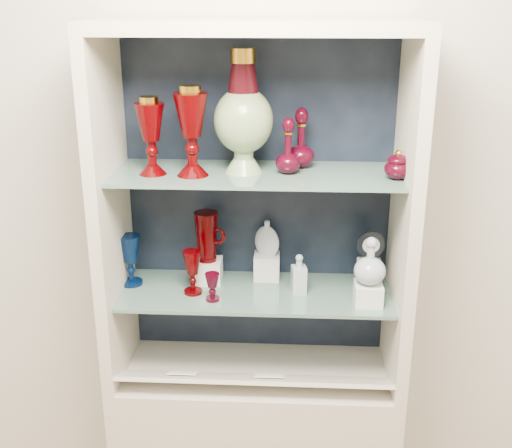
# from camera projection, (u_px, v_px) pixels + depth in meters

# --- Properties ---
(wall_back) EXTENTS (3.50, 0.02, 2.80)m
(wall_back) POSITION_uv_depth(u_px,v_px,m) (259.00, 177.00, 2.28)
(wall_back) COLOR beige
(wall_back) RESTS_ON ground
(cabinet_back_panel) EXTENTS (0.98, 0.02, 1.15)m
(cabinet_back_panel) POSITION_uv_depth(u_px,v_px,m) (259.00, 200.00, 2.27)
(cabinet_back_panel) COLOR black
(cabinet_back_panel) RESTS_ON cabinet_base
(cabinet_side_left) EXTENTS (0.04, 0.40, 1.15)m
(cabinet_side_left) POSITION_uv_depth(u_px,v_px,m) (111.00, 214.00, 2.12)
(cabinet_side_left) COLOR beige
(cabinet_side_left) RESTS_ON cabinet_base
(cabinet_side_right) EXTENTS (0.04, 0.40, 1.15)m
(cabinet_side_right) POSITION_uv_depth(u_px,v_px,m) (404.00, 219.00, 2.07)
(cabinet_side_right) COLOR beige
(cabinet_side_right) RESTS_ON cabinet_base
(cabinet_top_cap) EXTENTS (1.00, 0.40, 0.04)m
(cabinet_top_cap) POSITION_uv_depth(u_px,v_px,m) (256.00, 27.00, 1.90)
(cabinet_top_cap) COLOR beige
(cabinet_top_cap) RESTS_ON cabinet_side_left
(shelf_lower) EXTENTS (0.92, 0.34, 0.01)m
(shelf_lower) POSITION_uv_depth(u_px,v_px,m) (256.00, 292.00, 2.21)
(shelf_lower) COLOR slate
(shelf_lower) RESTS_ON cabinet_side_left
(shelf_upper) EXTENTS (0.92, 0.34, 0.01)m
(shelf_upper) POSITION_uv_depth(u_px,v_px,m) (256.00, 174.00, 2.07)
(shelf_upper) COLOR slate
(shelf_upper) RESTS_ON cabinet_side_left
(label_ledge) EXTENTS (0.92, 0.17, 0.09)m
(label_ledge) POSITION_uv_depth(u_px,v_px,m) (254.00, 379.00, 2.17)
(label_ledge) COLOR beige
(label_ledge) RESTS_ON cabinet_base
(label_card_0) EXTENTS (0.10, 0.06, 0.03)m
(label_card_0) POSITION_uv_depth(u_px,v_px,m) (270.00, 376.00, 2.16)
(label_card_0) COLOR white
(label_card_0) RESTS_ON label_ledge
(label_card_1) EXTENTS (0.10, 0.06, 0.03)m
(label_card_1) POSITION_uv_depth(u_px,v_px,m) (183.00, 373.00, 2.18)
(label_card_1) COLOR white
(label_card_1) RESTS_ON label_ledge
(pedestal_lamp_left) EXTENTS (0.11, 0.11, 0.25)m
(pedestal_lamp_left) POSITION_uv_depth(u_px,v_px,m) (151.00, 136.00, 2.00)
(pedestal_lamp_left) COLOR #410001
(pedestal_lamp_left) RESTS_ON shelf_upper
(pedestal_lamp_right) EXTENTS (0.14, 0.14, 0.28)m
(pedestal_lamp_right) POSITION_uv_depth(u_px,v_px,m) (191.00, 131.00, 1.98)
(pedestal_lamp_right) COLOR #410001
(pedestal_lamp_right) RESTS_ON shelf_upper
(enamel_urn) EXTENTS (0.23, 0.23, 0.39)m
(enamel_urn) POSITION_uv_depth(u_px,v_px,m) (243.00, 112.00, 2.01)
(enamel_urn) COLOR #124E2A
(enamel_urn) RESTS_ON shelf_upper
(ruby_decanter_a) EXTENTS (0.09, 0.09, 0.20)m
(ruby_decanter_a) POSITION_uv_depth(u_px,v_px,m) (288.00, 142.00, 2.02)
(ruby_decanter_a) COLOR #3D0413
(ruby_decanter_a) RESTS_ON shelf_upper
(ruby_decanter_b) EXTENTS (0.11, 0.11, 0.21)m
(ruby_decanter_b) POSITION_uv_depth(u_px,v_px,m) (301.00, 136.00, 2.09)
(ruby_decanter_b) COLOR #3D0413
(ruby_decanter_b) RESTS_ON shelf_upper
(lidded_bowl) EXTENTS (0.09, 0.09, 0.09)m
(lidded_bowl) POSITION_uv_depth(u_px,v_px,m) (398.00, 164.00, 1.97)
(lidded_bowl) COLOR #3D0413
(lidded_bowl) RESTS_ON shelf_upper
(cobalt_goblet) EXTENTS (0.08, 0.08, 0.18)m
(cobalt_goblet) POSITION_uv_depth(u_px,v_px,m) (130.00, 260.00, 2.22)
(cobalt_goblet) COLOR #021439
(cobalt_goblet) RESTS_ON shelf_lower
(ruby_goblet_tall) EXTENTS (0.07, 0.07, 0.15)m
(ruby_goblet_tall) POSITION_uv_depth(u_px,v_px,m) (193.00, 272.00, 2.16)
(ruby_goblet_tall) COLOR #410001
(ruby_goblet_tall) RESTS_ON shelf_lower
(ruby_goblet_small) EXTENTS (0.06, 0.06, 0.10)m
(ruby_goblet_small) POSITION_uv_depth(u_px,v_px,m) (212.00, 287.00, 2.12)
(ruby_goblet_small) COLOR #3D0413
(ruby_goblet_small) RESTS_ON shelf_lower
(riser_ruby_pitcher) EXTENTS (0.10, 0.10, 0.08)m
(riser_ruby_pitcher) POSITION_uv_depth(u_px,v_px,m) (208.00, 271.00, 2.27)
(riser_ruby_pitcher) COLOR silver
(riser_ruby_pitcher) RESTS_ON shelf_lower
(ruby_pitcher) EXTENTS (0.15, 0.12, 0.18)m
(ruby_pitcher) POSITION_uv_depth(u_px,v_px,m) (207.00, 237.00, 2.22)
(ruby_pitcher) COLOR #410001
(ruby_pitcher) RESTS_ON riser_ruby_pitcher
(clear_square_bottle) EXTENTS (0.06, 0.06, 0.14)m
(clear_square_bottle) POSITION_uv_depth(u_px,v_px,m) (299.00, 274.00, 2.17)
(clear_square_bottle) COLOR #9AA8B3
(clear_square_bottle) RESTS_ON shelf_lower
(riser_flat_flask) EXTENTS (0.09, 0.09, 0.09)m
(riser_flat_flask) POSITION_uv_depth(u_px,v_px,m) (267.00, 266.00, 2.29)
(riser_flat_flask) COLOR silver
(riser_flat_flask) RESTS_ON shelf_lower
(flat_flask) EXTENTS (0.10, 0.07, 0.13)m
(flat_flask) POSITION_uv_depth(u_px,v_px,m) (267.00, 237.00, 2.25)
(flat_flask) COLOR silver
(flat_flask) RESTS_ON riser_flat_flask
(riser_clear_round_decanter) EXTENTS (0.09, 0.09, 0.07)m
(riser_clear_round_decanter) POSITION_uv_depth(u_px,v_px,m) (368.00, 294.00, 2.10)
(riser_clear_round_decanter) COLOR silver
(riser_clear_round_decanter) RESTS_ON shelf_lower
(clear_round_decanter) EXTENTS (0.12, 0.12, 0.15)m
(clear_round_decanter) POSITION_uv_depth(u_px,v_px,m) (370.00, 262.00, 2.06)
(clear_round_decanter) COLOR #9AA8B3
(clear_round_decanter) RESTS_ON riser_clear_round_decanter
(riser_cameo_medallion) EXTENTS (0.08, 0.08, 0.10)m
(riser_cameo_medallion) POSITION_uv_depth(u_px,v_px,m) (369.00, 275.00, 2.21)
(riser_cameo_medallion) COLOR silver
(riser_cameo_medallion) RESTS_ON shelf_lower
(cameo_medallion) EXTENTS (0.10, 0.04, 0.11)m
(cameo_medallion) POSITION_uv_depth(u_px,v_px,m) (371.00, 246.00, 2.17)
(cameo_medallion) COLOR black
(cameo_medallion) RESTS_ON riser_cameo_medallion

